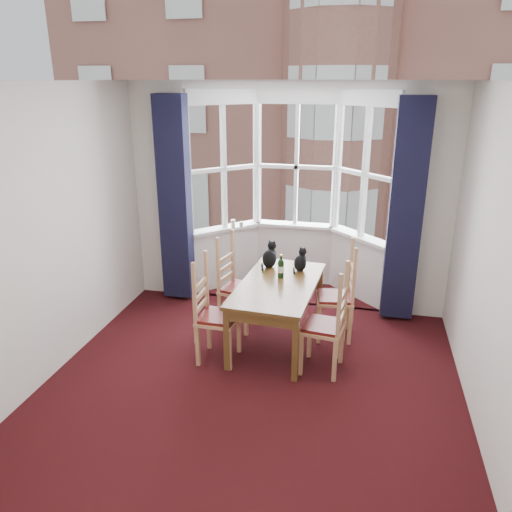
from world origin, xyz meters
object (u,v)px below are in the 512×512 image
(chair_left_far, at_px, (233,288))
(cat_left, at_px, (270,257))
(dining_table, at_px, (278,290))
(wine_bottle, at_px, (281,268))
(candle_short, at_px, (241,225))
(cat_right, at_px, (300,262))
(chair_right_near, at_px, (332,329))
(candle_tall, at_px, (233,224))
(chair_left_near, at_px, (210,317))
(chair_right_far, at_px, (343,299))

(chair_left_far, xyz_separation_m, cat_left, (0.41, 0.17, 0.37))
(chair_left_far, bearing_deg, dining_table, -27.05)
(wine_bottle, relative_size, candle_short, 3.18)
(cat_right, bearing_deg, wine_bottle, -123.99)
(dining_table, xyz_separation_m, chair_right_near, (0.63, -0.46, -0.17))
(wine_bottle, relative_size, candle_tall, 2.34)
(dining_table, height_order, cat_left, cat_left)
(dining_table, relative_size, chair_left_near, 1.68)
(chair_left_near, xyz_separation_m, candle_tall, (-0.26, 1.93, 0.46))
(chair_left_near, distance_m, wine_bottle, 0.98)
(chair_right_near, xyz_separation_m, cat_left, (-0.81, 0.93, 0.37))
(wine_bottle, height_order, candle_short, wine_bottle)
(chair_left_far, relative_size, candle_tall, 7.94)
(cat_right, height_order, candle_short, cat_right)
(wine_bottle, bearing_deg, dining_table, -89.20)
(candle_short, bearing_deg, chair_left_far, -80.89)
(dining_table, bearing_deg, chair_right_near, -36.22)
(chair_left_far, height_order, cat_right, cat_right)
(chair_left_near, relative_size, cat_left, 2.87)
(chair_left_far, bearing_deg, chair_right_far, -0.68)
(cat_left, xyz_separation_m, cat_right, (0.37, -0.04, -0.02))
(dining_table, relative_size, candle_short, 18.14)
(chair_left_far, relative_size, cat_right, 3.31)
(chair_right_far, height_order, wine_bottle, wine_bottle)
(chair_right_far, height_order, candle_short, candle_short)
(cat_left, height_order, cat_right, cat_left)
(dining_table, relative_size, chair_right_far, 1.68)
(chair_right_near, height_order, candle_short, candle_short)
(chair_right_far, relative_size, cat_right, 3.31)
(chair_right_far, distance_m, wine_bottle, 0.79)
(dining_table, bearing_deg, chair_left_far, 152.95)
(dining_table, relative_size, wine_bottle, 5.71)
(chair_left_near, relative_size, chair_right_near, 1.00)
(dining_table, bearing_deg, wine_bottle, 90.80)
(chair_left_near, relative_size, wine_bottle, 3.40)
(chair_left_near, height_order, wine_bottle, wine_bottle)
(cat_left, height_order, candle_tall, cat_left)
(cat_left, height_order, candle_short, cat_left)
(cat_right, xyz_separation_m, candle_short, (-0.97, 1.04, 0.09))
(dining_table, bearing_deg, chair_right_far, 22.72)
(chair_right_far, relative_size, cat_left, 2.87)
(dining_table, height_order, chair_left_far, chair_left_far)
(chair_left_near, bearing_deg, wine_bottle, 45.86)
(chair_right_far, distance_m, candle_tall, 2.02)
(dining_table, distance_m, chair_left_near, 0.81)
(cat_right, bearing_deg, chair_right_far, -16.10)
(chair_left_far, height_order, wine_bottle, wine_bottle)
(cat_right, distance_m, wine_bottle, 0.33)
(chair_right_far, distance_m, candle_short, 1.95)
(chair_right_far, bearing_deg, wine_bottle, -169.89)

